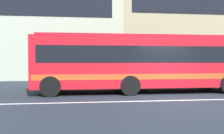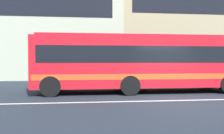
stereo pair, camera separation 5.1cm
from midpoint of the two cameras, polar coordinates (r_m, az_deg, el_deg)
ground_plane at (r=9.43m, az=17.76°, el=-8.91°), size 160.00×160.00×0.00m
lane_centre_line at (r=9.43m, az=17.76°, el=-8.89°), size 60.00×0.16×0.01m
hedge_row_far at (r=15.76m, az=9.62°, el=-3.10°), size 13.23×1.10×0.84m
apartment_block_right at (r=27.31m, az=22.08°, el=11.44°), size 19.36×10.84×12.84m
transit_bus at (r=11.41m, az=7.29°, el=1.60°), size 11.15×2.57×3.10m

